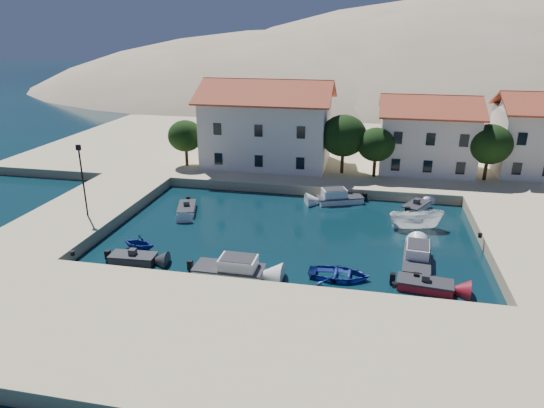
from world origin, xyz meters
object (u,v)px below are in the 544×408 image
at_px(building_left, 267,122).
at_px(boat_east, 415,228).
at_px(building_right, 542,133).
at_px(lamppost, 82,174).
at_px(building_mid, 427,132).
at_px(rowboat_south, 339,278).
at_px(cabin_cruiser_east, 417,260).
at_px(cabin_cruiser_south, 229,269).

height_order(building_left, boat_east, building_left).
relative_size(building_right, lamppost, 1.52).
xyz_separation_m(building_left, building_mid, (18.00, 1.00, -0.71)).
height_order(building_left, rowboat_south, building_left).
bearing_deg(cabin_cruiser_east, building_mid, -0.43).
distance_m(lamppost, boat_east, 28.59).
bearing_deg(cabin_cruiser_south, building_right, 46.41).
height_order(building_right, cabin_cruiser_south, building_right).
relative_size(building_right, rowboat_south, 2.25).
bearing_deg(cabin_cruiser_east, rowboat_south, 124.18).
bearing_deg(building_mid, cabin_cruiser_south, -119.29).
xyz_separation_m(building_left, cabin_cruiser_east, (15.79, -21.84, -5.46)).
xyz_separation_m(building_mid, cabin_cruiser_south, (-15.12, -26.95, -4.75)).
bearing_deg(building_left, boat_east, -42.24).
height_order(building_left, building_right, building_left).
height_order(lamppost, rowboat_south, lamppost).
distance_m(building_left, building_right, 30.07).
bearing_deg(boat_east, rowboat_south, 139.86).
xyz_separation_m(building_left, lamppost, (-11.50, -20.00, -1.18)).
bearing_deg(building_left, building_right, 3.81).
distance_m(building_left, boat_east, 22.67).
relative_size(building_mid, cabin_cruiser_south, 2.14).
height_order(building_mid, rowboat_south, building_mid).
height_order(building_right, lamppost, building_right).
bearing_deg(cabin_cruiser_south, lamppost, 158.05).
relative_size(building_left, boat_east, 3.19).
xyz_separation_m(building_left, cabin_cruiser_south, (2.88, -25.95, -5.46)).
bearing_deg(lamppost, cabin_cruiser_east, -3.86).
distance_m(building_left, building_mid, 18.04).
bearing_deg(building_right, rowboat_south, -126.11).
relative_size(building_left, cabin_cruiser_east, 3.02).
relative_size(building_left, rowboat_south, 3.50).
relative_size(rowboat_south, boat_east, 0.91).
distance_m(lamppost, cabin_cruiser_east, 27.68).
relative_size(building_left, building_right, 1.56).
distance_m(cabin_cruiser_south, boat_east, 17.43).
bearing_deg(lamppost, rowboat_south, -12.39).
bearing_deg(building_right, building_mid, -175.24).
bearing_deg(rowboat_south, cabin_cruiser_south, 99.42).
xyz_separation_m(lamppost, boat_east, (27.70, 5.29, -4.75)).
bearing_deg(lamppost, building_right, 27.93).
relative_size(cabin_cruiser_east, boat_east, 1.06).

